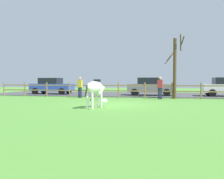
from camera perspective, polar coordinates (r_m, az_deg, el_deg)
The scene contains 10 objects.
ground_plane at distance 13.18m, azimuth 0.99°, elevation -3.67°, with size 60.00×60.00×0.00m, color #549338.
parking_asphalt at distance 22.35m, azimuth 5.57°, elevation -1.21°, with size 28.00×7.40×0.05m, color #47474C.
paddock_fence at distance 18.18m, azimuth 1.61°, elevation 0.13°, with size 20.56×0.11×1.21m.
bare_tree at distance 17.93m, azimuth 15.23°, elevation 5.46°, with size 1.39×1.23×4.71m.
zebra at distance 11.37m, azimuth -4.11°, elevation 0.07°, with size 0.86×1.88×1.41m.
crow_on_grass at distance 14.88m, azimuth -5.09°, elevation -2.52°, with size 0.22×0.10×0.20m.
parked_car_grey at distance 20.75m, azimuth 9.40°, elevation 0.77°, with size 4.01×1.90×1.56m.
parked_car_blue at distance 23.30m, azimuth -14.58°, elevation 0.89°, with size 4.02×1.92×1.56m.
visitor_left_of_tree at distance 18.30m, azimuth -7.89°, elevation 0.80°, with size 0.39×0.27×1.64m.
visitor_right_of_tree at distance 17.06m, azimuth 11.73°, elevation 0.67°, with size 0.40×0.29×1.64m.
Camera 1 is at (2.51, -12.87, 1.35)m, focal length 37.18 mm.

